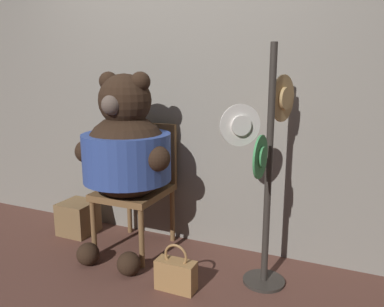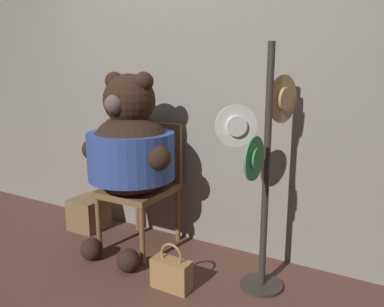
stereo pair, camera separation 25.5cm
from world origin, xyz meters
TOP-DOWN VIEW (x-y plane):
  - ground_plane at (0.00, 0.00)m, footprint 14.00×14.00m
  - wall_back at (0.00, 0.65)m, footprint 8.00×0.10m
  - chair at (-0.25, 0.36)m, footprint 0.48×0.55m
  - teddy_bear at (-0.25, 0.19)m, footprint 0.79×0.70m
  - hat_display_rack at (0.79, 0.18)m, footprint 0.40×0.60m
  - handbag_on_ground at (0.31, -0.13)m, footprint 0.26×0.11m
  - wooden_crate at (-0.87, 0.33)m, footprint 0.28×0.28m

SIDE VIEW (x-z plane):
  - ground_plane at x=0.00m, z-range 0.00..0.00m
  - handbag_on_ground at x=0.31m, z-range -0.05..0.27m
  - wooden_crate at x=-0.87m, z-range 0.00..0.28m
  - chair at x=-0.25m, z-range 0.04..1.03m
  - teddy_bear at x=-0.25m, z-range 0.12..1.51m
  - hat_display_rack at x=0.79m, z-range 0.05..1.60m
  - wall_back at x=0.00m, z-range 0.00..2.47m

